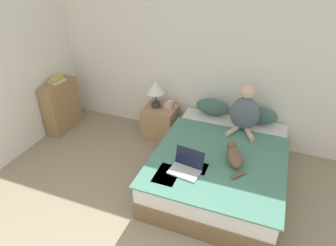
# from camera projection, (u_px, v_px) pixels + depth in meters

# --- Properties ---
(wall_back) EXTENTS (5.93, 0.05, 2.55)m
(wall_back) POSITION_uv_depth(u_px,v_px,m) (210.00, 61.00, 4.43)
(wall_back) COLOR white
(wall_back) RESTS_ON ground_plane
(bed) EXTENTS (1.60, 2.04, 0.50)m
(bed) POSITION_uv_depth(u_px,v_px,m) (220.00, 167.00, 3.94)
(bed) COLOR brown
(bed) RESTS_ON ground_plane
(pillow_near) EXTENTS (0.51, 0.21, 0.25)m
(pillow_near) POSITION_uv_depth(u_px,v_px,m) (212.00, 107.00, 4.56)
(pillow_near) COLOR #42665B
(pillow_near) RESTS_ON bed
(pillow_far) EXTENTS (0.51, 0.21, 0.25)m
(pillow_far) POSITION_uv_depth(u_px,v_px,m) (260.00, 115.00, 4.35)
(pillow_far) COLOR #42665B
(pillow_far) RESTS_ON bed
(person_sitting) EXTENTS (0.40, 0.39, 0.69)m
(person_sitting) POSITION_uv_depth(u_px,v_px,m) (245.00, 111.00, 4.11)
(person_sitting) COLOR slate
(person_sitting) RESTS_ON bed
(cat_tabby) EXTENTS (0.31, 0.56, 0.19)m
(cat_tabby) POSITION_uv_depth(u_px,v_px,m) (234.00, 156.00, 3.58)
(cat_tabby) COLOR brown
(cat_tabby) RESTS_ON bed
(laptop_open) EXTENTS (0.39, 0.32, 0.24)m
(laptop_open) POSITION_uv_depth(u_px,v_px,m) (186.00, 167.00, 3.46)
(laptop_open) COLOR #B7B7BC
(laptop_open) RESTS_ON bed
(nightstand) EXTENTS (0.52, 0.48, 0.50)m
(nightstand) POSITION_uv_depth(u_px,v_px,m) (160.00, 121.00, 4.93)
(nightstand) COLOR tan
(nightstand) RESTS_ON ground_plane
(table_lamp) EXTENTS (0.28, 0.28, 0.44)m
(table_lamp) POSITION_uv_depth(u_px,v_px,m) (156.00, 89.00, 4.67)
(table_lamp) COLOR #38383D
(table_lamp) RESTS_ON nightstand
(tissue_box) EXTENTS (0.12, 0.12, 0.14)m
(tissue_box) POSITION_uv_depth(u_px,v_px,m) (169.00, 105.00, 4.77)
(tissue_box) COLOR #E09EB2
(tissue_box) RESTS_ON nightstand
(bookshelf) EXTENTS (0.25, 0.67, 0.85)m
(bookshelf) POSITION_uv_depth(u_px,v_px,m) (62.00, 106.00, 5.02)
(bookshelf) COLOR #99754C
(bookshelf) RESTS_ON ground_plane
(book_stack_top) EXTENTS (0.19, 0.25, 0.08)m
(book_stack_top) POSITION_uv_depth(u_px,v_px,m) (57.00, 80.00, 4.79)
(book_stack_top) COLOR beige
(book_stack_top) RESTS_ON bookshelf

